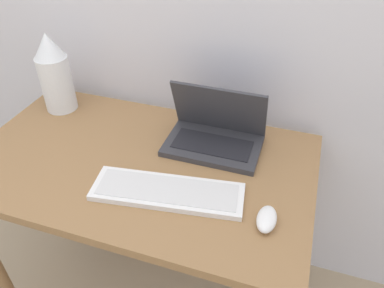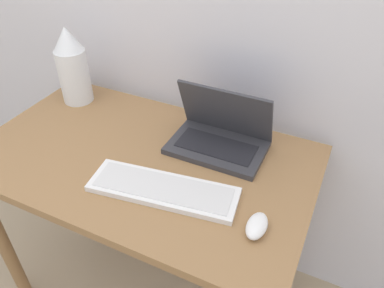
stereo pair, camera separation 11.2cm
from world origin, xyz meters
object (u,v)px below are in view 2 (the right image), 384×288
Objects in this scene: keyboard at (163,189)px; vase at (72,66)px; mouse at (257,226)px; laptop at (220,135)px.

vase is at bearing 150.83° from keyboard.
keyboard is at bearing 175.94° from mouse.
laptop is at bearing -3.53° from vase.
keyboard is 0.29m from mouse.
laptop is at bearing 76.76° from keyboard.
vase is (-0.86, 0.34, 0.13)m from mouse.
laptop is 0.69× the size of keyboard.
vase is at bearing 176.47° from laptop.
laptop is 0.64m from vase.
vase reaches higher than keyboard.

